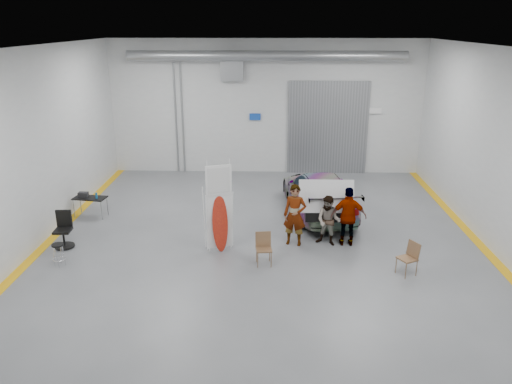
{
  "coord_description": "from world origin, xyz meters",
  "views": [
    {
      "loc": [
        0.21,
        -14.46,
        6.66
      ],
      "look_at": [
        -0.24,
        0.63,
        1.5
      ],
      "focal_mm": 35.0,
      "sensor_mm": 36.0,
      "label": 1
    }
  ],
  "objects_px": {
    "sedan_car": "(319,193)",
    "work_table": "(88,197)",
    "person_b": "(329,221)",
    "shop_stool": "(59,255)",
    "folding_chair_near": "(264,255)",
    "folding_chair_far": "(406,265)",
    "person_a": "(295,215)",
    "surfboard_display": "(217,215)",
    "person_c": "(348,217)",
    "office_chair": "(64,232)"
  },
  "relations": [
    {
      "from": "sedan_car",
      "to": "work_table",
      "type": "distance_m",
      "value": 8.33
    },
    {
      "from": "person_b",
      "to": "shop_stool",
      "type": "distance_m",
      "value": 8.05
    },
    {
      "from": "shop_stool",
      "to": "person_b",
      "type": "bearing_deg",
      "value": 12.2
    },
    {
      "from": "folding_chair_near",
      "to": "person_b",
      "type": "bearing_deg",
      "value": 28.9
    },
    {
      "from": "folding_chair_near",
      "to": "folding_chair_far",
      "type": "xyz_separation_m",
      "value": [
        3.95,
        -0.49,
        0.0
      ]
    },
    {
      "from": "person_a",
      "to": "folding_chair_far",
      "type": "xyz_separation_m",
      "value": [
        3.02,
        -1.92,
        -0.68
      ]
    },
    {
      "from": "surfboard_display",
      "to": "folding_chair_near",
      "type": "relative_size",
      "value": 3.06
    },
    {
      "from": "work_table",
      "to": "person_c",
      "type": "bearing_deg",
      "value": -13.62
    },
    {
      "from": "person_a",
      "to": "person_b",
      "type": "bearing_deg",
      "value": 12.52
    },
    {
      "from": "work_table",
      "to": "folding_chair_far",
      "type": "bearing_deg",
      "value": -21.63
    },
    {
      "from": "office_chair",
      "to": "person_a",
      "type": "bearing_deg",
      "value": -0.55
    },
    {
      "from": "folding_chair_far",
      "to": "surfboard_display",
      "type": "bearing_deg",
      "value": -132.9
    },
    {
      "from": "folding_chair_far",
      "to": "sedan_car",
      "type": "bearing_deg",
      "value": 174.05
    },
    {
      "from": "surfboard_display",
      "to": "folding_chair_far",
      "type": "bearing_deg",
      "value": -33.2
    },
    {
      "from": "sedan_car",
      "to": "folding_chair_far",
      "type": "height_order",
      "value": "sedan_car"
    },
    {
      "from": "surfboard_display",
      "to": "person_b",
      "type": "bearing_deg",
      "value": -9.8
    },
    {
      "from": "sedan_car",
      "to": "office_chair",
      "type": "relative_size",
      "value": 4.55
    },
    {
      "from": "person_c",
      "to": "office_chair",
      "type": "height_order",
      "value": "person_c"
    },
    {
      "from": "person_a",
      "to": "shop_stool",
      "type": "relative_size",
      "value": 2.87
    },
    {
      "from": "work_table",
      "to": "person_a",
      "type": "bearing_deg",
      "value": -16.57
    },
    {
      "from": "surfboard_display",
      "to": "folding_chair_near",
      "type": "xyz_separation_m",
      "value": [
        1.42,
        -0.88,
        -0.87
      ]
    },
    {
      "from": "work_table",
      "to": "surfboard_display",
      "type": "bearing_deg",
      "value": -28.86
    },
    {
      "from": "sedan_car",
      "to": "person_a",
      "type": "distance_m",
      "value": 3.06
    },
    {
      "from": "person_a",
      "to": "work_table",
      "type": "height_order",
      "value": "person_a"
    },
    {
      "from": "folding_chair_near",
      "to": "folding_chair_far",
      "type": "height_order",
      "value": "folding_chair_far"
    },
    {
      "from": "work_table",
      "to": "shop_stool",
      "type": "bearing_deg",
      "value": -83.0
    },
    {
      "from": "person_c",
      "to": "surfboard_display",
      "type": "xyz_separation_m",
      "value": [
        -4.02,
        -0.55,
        0.22
      ]
    },
    {
      "from": "person_b",
      "to": "person_a",
      "type": "bearing_deg",
      "value": -157.62
    },
    {
      "from": "sedan_car",
      "to": "shop_stool",
      "type": "height_order",
      "value": "sedan_car"
    },
    {
      "from": "person_b",
      "to": "folding_chair_near",
      "type": "relative_size",
      "value": 1.71
    },
    {
      "from": "person_c",
      "to": "shop_stool",
      "type": "height_order",
      "value": "person_c"
    },
    {
      "from": "person_b",
      "to": "surfboard_display",
      "type": "bearing_deg",
      "value": -148.52
    },
    {
      "from": "work_table",
      "to": "folding_chair_near",
      "type": "bearing_deg",
      "value": -29.55
    },
    {
      "from": "office_chair",
      "to": "work_table",
      "type": "bearing_deg",
      "value": 88.98
    },
    {
      "from": "person_b",
      "to": "office_chair",
      "type": "distance_m",
      "value": 8.23
    },
    {
      "from": "surfboard_display",
      "to": "person_a",
      "type": "bearing_deg",
      "value": -5.86
    },
    {
      "from": "shop_stool",
      "to": "office_chair",
      "type": "bearing_deg",
      "value": 105.22
    },
    {
      "from": "person_b",
      "to": "surfboard_display",
      "type": "height_order",
      "value": "surfboard_display"
    },
    {
      "from": "sedan_car",
      "to": "surfboard_display",
      "type": "bearing_deg",
      "value": 38.15
    },
    {
      "from": "person_c",
      "to": "surfboard_display",
      "type": "height_order",
      "value": "surfboard_display"
    },
    {
      "from": "person_a",
      "to": "work_table",
      "type": "bearing_deg",
      "value": 175.94
    },
    {
      "from": "office_chair",
      "to": "shop_stool",
      "type": "bearing_deg",
      "value": -78.43
    },
    {
      "from": "folding_chair_far",
      "to": "person_a",
      "type": "bearing_deg",
      "value": -151.02
    },
    {
      "from": "person_b",
      "to": "work_table",
      "type": "xyz_separation_m",
      "value": [
        -8.33,
        2.17,
        -0.08
      ]
    },
    {
      "from": "person_b",
      "to": "surfboard_display",
      "type": "distance_m",
      "value": 3.47
    },
    {
      "from": "folding_chair_far",
      "to": "office_chair",
      "type": "bearing_deg",
      "value": -127.13
    },
    {
      "from": "person_a",
      "to": "person_b",
      "type": "height_order",
      "value": "person_a"
    },
    {
      "from": "sedan_car",
      "to": "work_table",
      "type": "height_order",
      "value": "sedan_car"
    },
    {
      "from": "person_c",
      "to": "shop_stool",
      "type": "relative_size",
      "value": 2.78
    },
    {
      "from": "sedan_car",
      "to": "office_chair",
      "type": "distance_m",
      "value": 8.81
    }
  ]
}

